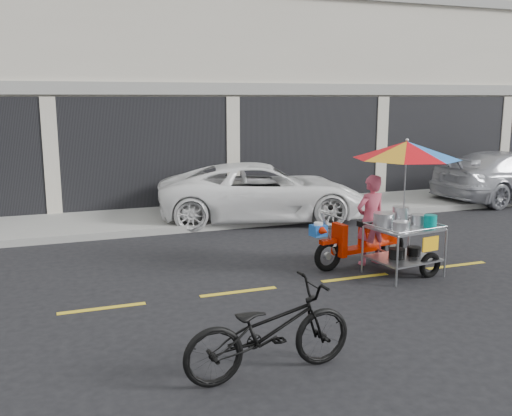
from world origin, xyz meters
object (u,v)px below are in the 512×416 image
object	(u,v)px
silver_pickup	(511,176)
near_bicycle	(269,330)
food_vendor_rig	(392,188)
white_pickup	(262,192)

from	to	relation	value
silver_pickup	near_bicycle	size ratio (longest dim) A/B	2.55
food_vendor_rig	near_bicycle	bearing A→B (deg)	-147.99
white_pickup	silver_pickup	distance (m)	7.50
white_pickup	near_bicycle	size ratio (longest dim) A/B	2.58
white_pickup	silver_pickup	size ratio (longest dim) A/B	1.01
silver_pickup	food_vendor_rig	world-z (taller)	food_vendor_rig
silver_pickup	food_vendor_rig	xyz separation A→B (m)	(-6.91, -4.50, 0.71)
white_pickup	silver_pickup	bearing A→B (deg)	-77.31
near_bicycle	silver_pickup	bearing A→B (deg)	-58.38
silver_pickup	near_bicycle	bearing A→B (deg)	120.38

